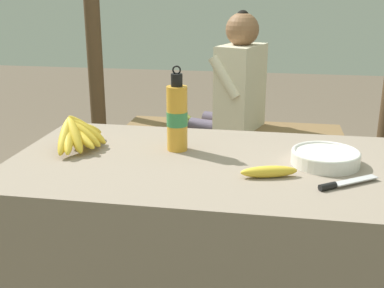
{
  "coord_description": "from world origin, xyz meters",
  "views": [
    {
      "loc": [
        0.17,
        -1.51,
        1.24
      ],
      "look_at": [
        -0.1,
        0.05,
        0.73
      ],
      "focal_mm": 45.0,
      "sensor_mm": 36.0,
      "label": 1
    }
  ],
  "objects_px": {
    "serving_bowl": "(325,157)",
    "wooden_bench": "(232,138)",
    "loose_banana_front": "(269,172)",
    "banana_bunch_ripe": "(78,132)",
    "water_bottle": "(177,117)",
    "seated_vendor": "(233,92)",
    "knife": "(340,184)",
    "banana_bunch_green": "(180,116)",
    "support_post_near": "(92,4)"
  },
  "relations": [
    {
      "from": "serving_bowl",
      "to": "wooden_bench",
      "type": "bearing_deg",
      "value": 107.58
    },
    {
      "from": "loose_banana_front",
      "to": "wooden_bench",
      "type": "xyz_separation_m",
      "value": [
        -0.24,
        1.47,
        -0.36
      ]
    },
    {
      "from": "wooden_bench",
      "to": "loose_banana_front",
      "type": "bearing_deg",
      "value": -80.72
    },
    {
      "from": "banana_bunch_ripe",
      "to": "wooden_bench",
      "type": "relative_size",
      "value": 0.22
    },
    {
      "from": "water_bottle",
      "to": "seated_vendor",
      "type": "relative_size",
      "value": 0.27
    },
    {
      "from": "knife",
      "to": "banana_bunch_green",
      "type": "bearing_deg",
      "value": 81.89
    },
    {
      "from": "serving_bowl",
      "to": "banana_bunch_green",
      "type": "bearing_deg",
      "value": 119.63
    },
    {
      "from": "water_bottle",
      "to": "support_post_near",
      "type": "relative_size",
      "value": 0.13
    },
    {
      "from": "wooden_bench",
      "to": "banana_bunch_ripe",
      "type": "bearing_deg",
      "value": -108.73
    },
    {
      "from": "loose_banana_front",
      "to": "wooden_bench",
      "type": "relative_size",
      "value": 0.14
    },
    {
      "from": "seated_vendor",
      "to": "serving_bowl",
      "type": "bearing_deg",
      "value": 126.45
    },
    {
      "from": "serving_bowl",
      "to": "wooden_bench",
      "type": "distance_m",
      "value": 1.44
    },
    {
      "from": "banana_bunch_ripe",
      "to": "support_post_near",
      "type": "height_order",
      "value": "support_post_near"
    },
    {
      "from": "serving_bowl",
      "to": "loose_banana_front",
      "type": "relative_size",
      "value": 1.23
    },
    {
      "from": "water_bottle",
      "to": "knife",
      "type": "relative_size",
      "value": 1.64
    },
    {
      "from": "banana_bunch_ripe",
      "to": "serving_bowl",
      "type": "relative_size",
      "value": 1.31
    },
    {
      "from": "serving_bowl",
      "to": "knife",
      "type": "height_order",
      "value": "serving_bowl"
    },
    {
      "from": "banana_bunch_ripe",
      "to": "banana_bunch_green",
      "type": "distance_m",
      "value": 1.34
    },
    {
      "from": "knife",
      "to": "banana_bunch_green",
      "type": "height_order",
      "value": "knife"
    },
    {
      "from": "knife",
      "to": "loose_banana_front",
      "type": "bearing_deg",
      "value": 133.43
    },
    {
      "from": "wooden_bench",
      "to": "seated_vendor",
      "type": "relative_size",
      "value": 1.17
    },
    {
      "from": "loose_banana_front",
      "to": "support_post_near",
      "type": "relative_size",
      "value": 0.08
    },
    {
      "from": "serving_bowl",
      "to": "loose_banana_front",
      "type": "distance_m",
      "value": 0.23
    },
    {
      "from": "water_bottle",
      "to": "knife",
      "type": "bearing_deg",
      "value": -25.25
    },
    {
      "from": "banana_bunch_ripe",
      "to": "support_post_near",
      "type": "relative_size",
      "value": 0.13
    },
    {
      "from": "serving_bowl",
      "to": "knife",
      "type": "xyz_separation_m",
      "value": [
        0.03,
        -0.19,
        -0.02
      ]
    },
    {
      "from": "seated_vendor",
      "to": "knife",
      "type": "bearing_deg",
      "value": 125.28
    },
    {
      "from": "loose_banana_front",
      "to": "serving_bowl",
      "type": "bearing_deg",
      "value": 39.19
    },
    {
      "from": "water_bottle",
      "to": "seated_vendor",
      "type": "distance_m",
      "value": 1.26
    },
    {
      "from": "knife",
      "to": "support_post_near",
      "type": "distance_m",
      "value": 2.26
    },
    {
      "from": "banana_bunch_ripe",
      "to": "serving_bowl",
      "type": "distance_m",
      "value": 0.86
    },
    {
      "from": "knife",
      "to": "seated_vendor",
      "type": "relative_size",
      "value": 0.16
    },
    {
      "from": "loose_banana_front",
      "to": "knife",
      "type": "height_order",
      "value": "loose_banana_front"
    },
    {
      "from": "banana_bunch_ripe",
      "to": "wooden_bench",
      "type": "distance_m",
      "value": 1.44
    },
    {
      "from": "loose_banana_front",
      "to": "seated_vendor",
      "type": "distance_m",
      "value": 1.48
    },
    {
      "from": "loose_banana_front",
      "to": "seated_vendor",
      "type": "relative_size",
      "value": 0.16
    },
    {
      "from": "water_bottle",
      "to": "banana_bunch_green",
      "type": "xyz_separation_m",
      "value": [
        -0.25,
        1.26,
        -0.33
      ]
    },
    {
      "from": "water_bottle",
      "to": "seated_vendor",
      "type": "bearing_deg",
      "value": 85.85
    },
    {
      "from": "knife",
      "to": "wooden_bench",
      "type": "distance_m",
      "value": 1.62
    },
    {
      "from": "loose_banana_front",
      "to": "wooden_bench",
      "type": "distance_m",
      "value": 1.53
    },
    {
      "from": "serving_bowl",
      "to": "support_post_near",
      "type": "distance_m",
      "value": 2.1
    },
    {
      "from": "water_bottle",
      "to": "loose_banana_front",
      "type": "distance_m",
      "value": 0.41
    },
    {
      "from": "support_post_near",
      "to": "water_bottle",
      "type": "bearing_deg",
      "value": -59.57
    },
    {
      "from": "seated_vendor",
      "to": "banana_bunch_green",
      "type": "height_order",
      "value": "seated_vendor"
    },
    {
      "from": "knife",
      "to": "wooden_bench",
      "type": "relative_size",
      "value": 0.14
    },
    {
      "from": "banana_bunch_ripe",
      "to": "water_bottle",
      "type": "height_order",
      "value": "water_bottle"
    },
    {
      "from": "knife",
      "to": "seated_vendor",
      "type": "bearing_deg",
      "value": 71.18
    },
    {
      "from": "serving_bowl",
      "to": "banana_bunch_ripe",
      "type": "bearing_deg",
      "value": 178.64
    },
    {
      "from": "banana_bunch_green",
      "to": "loose_banana_front",
      "type": "bearing_deg",
      "value": -68.68
    },
    {
      "from": "wooden_bench",
      "to": "support_post_near",
      "type": "distance_m",
      "value": 1.26
    }
  ]
}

